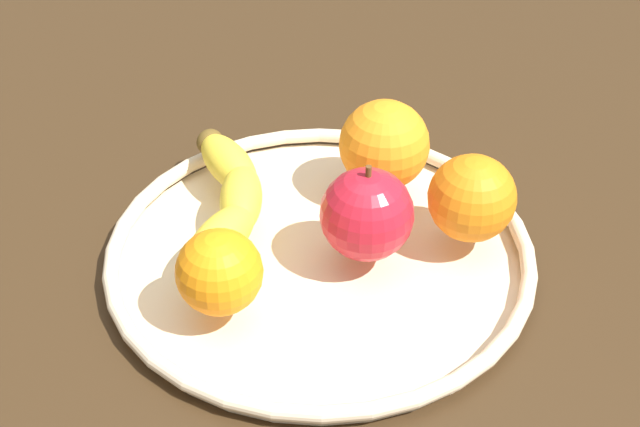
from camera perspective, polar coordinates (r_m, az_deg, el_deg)
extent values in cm
cube|color=#342212|center=(72.57, 0.00, -4.20)|extent=(169.05, 169.05, 4.00)
cylinder|color=beige|center=(71.02, 0.00, -2.84)|extent=(31.22, 31.22, 0.60)
torus|color=beige|center=(70.43, 0.00, -2.29)|extent=(32.52, 32.52, 1.20)
ellipsoid|color=yellow|center=(68.46, -6.11, -1.50)|extent=(8.48, 5.55, 3.29)
ellipsoid|color=yellow|center=(72.01, -4.86, 0.92)|extent=(8.35, 4.82, 3.29)
ellipsoid|color=yellow|center=(75.88, -5.62, 3.09)|extent=(8.06, 7.66, 3.29)
ellipsoid|color=brown|center=(78.55, -6.76, 4.37)|extent=(3.02, 3.05, 2.30)
sphere|color=red|center=(67.16, 2.85, -0.21)|extent=(6.92, 6.92, 6.92)
cylinder|color=#593819|center=(64.93, 2.95, 2.30)|extent=(0.44, 0.44, 1.20)
sphere|color=orange|center=(74.33, 3.96, 4.23)|extent=(7.27, 7.27, 7.27)
sphere|color=orange|center=(63.60, -6.19, -3.59)|extent=(6.05, 6.05, 6.05)
sphere|color=orange|center=(69.97, 9.29, 0.94)|extent=(6.65, 6.65, 6.65)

